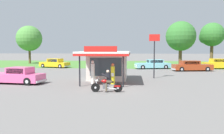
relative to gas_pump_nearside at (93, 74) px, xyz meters
The scene contains 17 objects.
ground_plane 2.39m from the gas_pump_nearside, 43.55° to the right, with size 300.00×300.00×0.00m, color slate.
grass_verge_strip 28.55m from the gas_pump_nearside, 86.82° to the left, with size 120.00×24.00×0.01m, color #477A33.
service_station_kiosk 3.54m from the gas_pump_nearside, 75.67° to the left, with size 4.45×6.95×3.28m.
gas_pump_nearside is the anchor object (origin of this frame).
gas_pump_offside 1.72m from the gas_pump_nearside, ahead, with size 0.44×0.44×1.86m.
motorcycle_with_rider 3.48m from the gas_pump_nearside, 62.31° to the right, with size 2.24×0.70×1.58m.
featured_classic_sedan 6.89m from the gas_pump_nearside, behind, with size 5.23×2.33×1.47m.
parked_car_back_row_centre 20.25m from the gas_pump_nearside, 118.76° to the left, with size 5.49×3.21×1.51m.
parked_car_back_row_far_right 18.12m from the gas_pump_nearside, 68.85° to the left, with size 5.81×2.97×1.46m.
parked_car_back_row_far_left 24.46m from the gas_pump_nearside, 46.58° to the left, with size 5.31×2.26×1.59m.
parked_car_back_row_centre_left 15.54m from the gas_pump_nearside, 92.37° to the left, with size 5.66×2.30×1.50m.
parked_car_back_row_right 17.94m from the gas_pump_nearside, 49.71° to the left, with size 5.73×2.67×1.45m.
bystander_standing_back_lot 11.58m from the gas_pump_nearside, 93.31° to the left, with size 0.34×0.34×1.69m.
tree_oak_centre 33.84m from the gas_pump_nearside, 124.24° to the left, with size 5.42×5.42×8.11m.
tree_oak_far_left 25.26m from the gas_pump_nearside, 62.18° to the left, with size 5.22×5.22×7.98m.
tree_oak_distant_spare 31.66m from the gas_pump_nearside, 54.81° to the left, with size 4.45×4.48×8.06m.
roadside_pole_sign 7.88m from the gas_pump_nearside, 42.27° to the left, with size 1.10×0.12×4.60m.
Camera 1 is at (1.87, -17.14, 3.01)m, focal length 35.91 mm.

